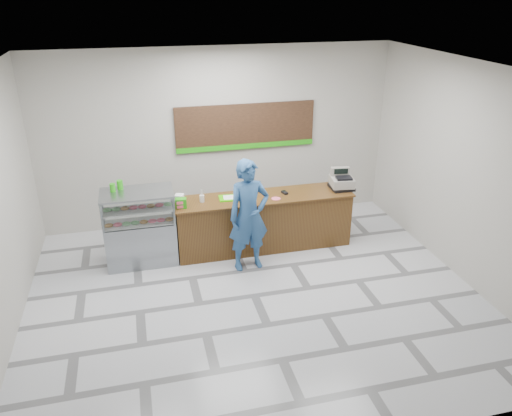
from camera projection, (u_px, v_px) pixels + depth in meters
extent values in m
plane|color=silver|center=(255.00, 296.00, 7.93)|extent=(7.00, 7.00, 0.00)
plane|color=#B2AEA3|center=(218.00, 138.00, 9.86)|extent=(7.00, 0.00, 7.00)
plane|color=silver|center=(254.00, 70.00, 6.49)|extent=(7.00, 7.00, 0.00)
cube|color=brown|center=(263.00, 222.00, 9.21)|extent=(3.20, 0.70, 1.00)
cube|color=brown|center=(264.00, 197.00, 9.00)|extent=(3.26, 0.76, 0.03)
cube|color=gray|center=(142.00, 241.00, 8.77)|extent=(1.20, 0.70, 0.80)
cube|color=white|center=(138.00, 207.00, 8.50)|extent=(1.20, 0.70, 0.50)
cube|color=gray|center=(136.00, 193.00, 8.39)|extent=(1.22, 0.72, 0.03)
cube|color=silver|center=(139.00, 219.00, 8.59)|extent=(1.14, 0.64, 0.02)
cube|color=silver|center=(138.00, 207.00, 8.49)|extent=(1.14, 0.64, 0.02)
torus|color=#B77837|center=(109.00, 223.00, 8.38)|extent=(0.15, 0.15, 0.05)
torus|color=#FF5C7E|center=(118.00, 222.00, 8.41)|extent=(0.15, 0.15, 0.05)
torus|color=#85D886|center=(126.00, 221.00, 8.44)|extent=(0.15, 0.15, 0.05)
torus|color=#85D886|center=(135.00, 220.00, 8.47)|extent=(0.15, 0.15, 0.05)
torus|color=#B77837|center=(144.00, 220.00, 8.51)|extent=(0.15, 0.15, 0.05)
torus|color=#FF5C7E|center=(152.00, 219.00, 8.54)|extent=(0.15, 0.15, 0.05)
torus|color=#FF5C7E|center=(160.00, 218.00, 8.57)|extent=(0.15, 0.15, 0.05)
torus|color=#B77837|center=(169.00, 217.00, 8.60)|extent=(0.15, 0.15, 0.05)
torus|color=#85D886|center=(107.00, 207.00, 8.41)|extent=(0.15, 0.15, 0.05)
torus|color=#85D886|center=(116.00, 206.00, 8.45)|extent=(0.15, 0.15, 0.05)
torus|color=#B77837|center=(125.00, 205.00, 8.48)|extent=(0.15, 0.15, 0.05)
torus|color=#FF5C7E|center=(133.00, 204.00, 8.51)|extent=(0.15, 0.15, 0.05)
torus|color=#FF5C7E|center=(142.00, 203.00, 8.54)|extent=(0.15, 0.15, 0.05)
torus|color=#B77837|center=(150.00, 203.00, 8.57)|extent=(0.15, 0.15, 0.05)
torus|color=#FF5C7E|center=(159.00, 202.00, 8.60)|extent=(0.15, 0.15, 0.05)
torus|color=#85D886|center=(167.00, 201.00, 8.63)|extent=(0.15, 0.15, 0.05)
cube|color=black|center=(246.00, 126.00, 9.86)|extent=(2.80, 0.05, 0.90)
cube|color=#24A212|center=(246.00, 146.00, 10.00)|extent=(2.80, 0.02, 0.10)
cube|color=black|center=(341.00, 187.00, 9.31)|extent=(0.40, 0.40, 0.06)
cube|color=gray|center=(342.00, 182.00, 9.26)|extent=(0.45, 0.47, 0.16)
cube|color=black|center=(344.00, 178.00, 9.15)|extent=(0.31, 0.24, 0.04)
cube|color=gray|center=(340.00, 171.00, 9.30)|extent=(0.35, 0.14, 0.16)
cube|color=black|center=(341.00, 171.00, 9.24)|extent=(0.26, 0.05, 0.10)
cube|color=black|center=(285.00, 193.00, 9.10)|extent=(0.10, 0.16, 0.04)
cube|color=#3DCE01|center=(230.00, 198.00, 8.89)|extent=(0.42, 0.32, 0.02)
cube|color=white|center=(232.00, 197.00, 8.89)|extent=(0.30, 0.22, 0.00)
cube|color=white|center=(179.00, 198.00, 8.76)|extent=(0.19, 0.19, 0.12)
cylinder|color=silver|center=(202.00, 199.00, 8.73)|extent=(0.08, 0.08, 0.13)
cube|color=#24A212|center=(181.00, 203.00, 8.50)|extent=(0.20, 0.15, 0.17)
cylinder|color=#FF5C7E|center=(276.00, 199.00, 8.89)|extent=(0.16, 0.16, 0.00)
cylinder|color=#24A212|center=(113.00, 188.00, 8.37)|extent=(0.09, 0.09, 0.14)
cylinder|color=#24A212|center=(120.00, 185.00, 8.48)|extent=(0.10, 0.10, 0.16)
imported|color=#295488|center=(249.00, 216.00, 8.36)|extent=(0.77, 0.56, 1.96)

